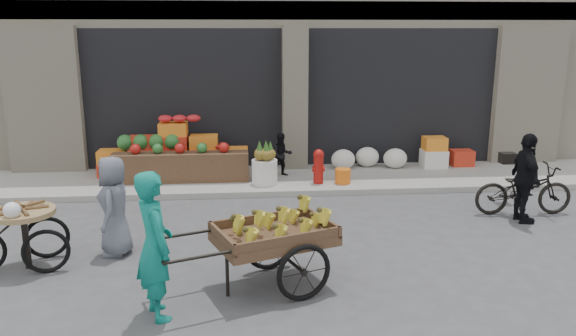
{
  "coord_description": "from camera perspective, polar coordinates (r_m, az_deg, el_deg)",
  "views": [
    {
      "loc": [
        -1.22,
        -7.49,
        3.2
      ],
      "look_at": [
        -0.5,
        0.95,
        1.1
      ],
      "focal_mm": 35.0,
      "sensor_mm": 36.0,
      "label": 1
    }
  ],
  "objects": [
    {
      "name": "vendor_grey",
      "position": [
        8.45,
        -17.24,
        -3.72
      ],
      "size": [
        0.48,
        0.72,
        1.46
      ],
      "primitive_type": "imported",
      "rotation": [
        0.0,
        0.0,
        -1.59
      ],
      "color": "slate",
      "rests_on": "ground"
    },
    {
      "name": "vendor_woman",
      "position": [
        6.48,
        -13.41,
        -7.65
      ],
      "size": [
        0.63,
        0.74,
        1.72
      ],
      "primitive_type": "imported",
      "rotation": [
        0.0,
        0.0,
        2.0
      ],
      "color": "#0F7568",
      "rests_on": "ground"
    },
    {
      "name": "seated_person",
      "position": [
        12.01,
        -0.62,
        1.35
      ],
      "size": [
        0.51,
        0.43,
        0.93
      ],
      "primitive_type": "imported",
      "rotation": [
        0.0,
        0.0,
        0.17
      ],
      "color": "black",
      "rests_on": "sidewalk"
    },
    {
      "name": "pineapple_bin",
      "position": [
        11.45,
        -2.39,
        -0.39
      ],
      "size": [
        0.52,
        0.52,
        0.5
      ],
      "primitive_type": "cylinder",
      "color": "silver",
      "rests_on": "sidewalk"
    },
    {
      "name": "building",
      "position": [
        15.57,
        -0.41,
        14.55
      ],
      "size": [
        14.0,
        6.45,
        7.0
      ],
      "color": "beige",
      "rests_on": "ground"
    },
    {
      "name": "banana_cart",
      "position": [
        7.03,
        -1.82,
        -6.53
      ],
      "size": [
        2.61,
        1.74,
        1.02
      ],
      "rotation": [
        0.0,
        0.0,
        0.37
      ],
      "color": "brown",
      "rests_on": "ground"
    },
    {
      "name": "ground",
      "position": [
        8.23,
        4.07,
        -8.97
      ],
      "size": [
        80.0,
        80.0,
        0.0
      ],
      "primitive_type": "plane",
      "color": "#424244",
      "rests_on": "ground"
    },
    {
      "name": "sidewalk",
      "position": [
        12.07,
        1.08,
        -1.16
      ],
      "size": [
        18.0,
        2.2,
        0.12
      ],
      "primitive_type": "cube",
      "color": "gray",
      "rests_on": "ground"
    },
    {
      "name": "tricycle_cart",
      "position": [
        8.44,
        -25.23,
        -5.63
      ],
      "size": [
        1.46,
        1.04,
        0.95
      ],
      "rotation": [
        0.0,
        0.0,
        0.29
      ],
      "color": "#9E7F51",
      "rests_on": "ground"
    },
    {
      "name": "fire_hydrant",
      "position": [
        11.47,
        3.11,
        0.31
      ],
      "size": [
        0.22,
        0.22,
        0.71
      ],
      "color": "#A5140F",
      "rests_on": "sidewalk"
    },
    {
      "name": "cyclist",
      "position": [
        10.22,
        22.99,
        -0.98
      ],
      "size": [
        0.41,
        0.91,
        1.53
      ],
      "primitive_type": "imported",
      "rotation": [
        0.0,
        0.0,
        1.53
      ],
      "color": "black",
      "rests_on": "ground"
    },
    {
      "name": "right_bay_goods",
      "position": [
        13.08,
        12.28,
        1.28
      ],
      "size": [
        3.35,
        0.6,
        0.7
      ],
      "color": "silver",
      "rests_on": "sidewalk"
    },
    {
      "name": "bicycle",
      "position": [
        10.73,
        22.8,
        -2.03
      ],
      "size": [
        1.74,
        0.68,
        0.9
      ],
      "primitive_type": "imported",
      "rotation": [
        0.0,
        0.0,
        1.53
      ],
      "color": "black",
      "rests_on": "ground"
    },
    {
      "name": "orange_bucket",
      "position": [
        11.56,
        5.59,
        -0.82
      ],
      "size": [
        0.32,
        0.32,
        0.3
      ],
      "primitive_type": "cylinder",
      "color": "orange",
      "rests_on": "sidewalk"
    },
    {
      "name": "fruit_display",
      "position": [
        12.2,
        -10.73,
        1.72
      ],
      "size": [
        3.1,
        1.12,
        1.24
      ],
      "color": "red",
      "rests_on": "sidewalk"
    }
  ]
}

